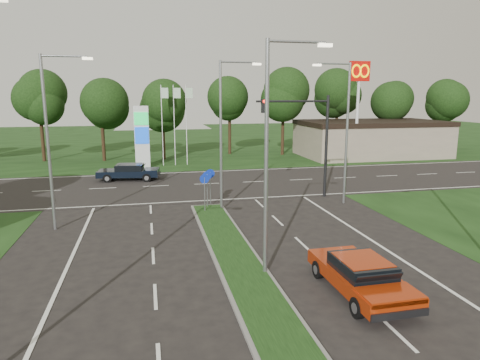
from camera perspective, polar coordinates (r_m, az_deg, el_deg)
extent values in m
cube|color=black|center=(64.81, -9.16, 4.91)|extent=(160.00, 50.00, 0.02)
cube|color=black|center=(34.25, -6.11, -0.61)|extent=(160.00, 12.00, 0.02)
cube|color=slate|center=(15.45, 2.44, -15.45)|extent=(2.00, 26.00, 0.12)
cube|color=gray|center=(52.29, 17.06, 5.27)|extent=(16.00, 9.00, 4.00)
cylinder|color=gray|center=(16.14, 3.51, 2.32)|extent=(0.16, 0.16, 9.00)
cylinder|color=gray|center=(16.39, 7.59, 17.81)|extent=(2.20, 0.10, 0.10)
cube|color=#FFF2CC|center=(16.78, 11.29, 17.20)|extent=(0.50, 0.22, 0.12)
cylinder|color=gray|center=(25.83, -2.57, 5.69)|extent=(0.16, 0.16, 9.00)
cylinder|color=gray|center=(25.99, -0.18, 15.45)|extent=(2.20, 0.10, 0.10)
cube|color=#FFF2CC|center=(26.23, 2.26, 15.18)|extent=(0.50, 0.22, 0.12)
cylinder|color=gray|center=(23.98, -24.22, 4.28)|extent=(0.16, 0.16, 9.00)
cylinder|color=gray|center=(23.72, -22.41, 15.03)|extent=(2.20, 0.10, 0.10)
cube|color=#FFF2CC|center=(23.56, -19.67, 15.00)|extent=(0.50, 0.22, 0.12)
cylinder|color=gray|center=(28.39, 14.05, 5.87)|extent=(0.16, 0.16, 9.00)
cylinder|color=gray|center=(27.87, 12.40, 14.91)|extent=(2.20, 0.10, 0.10)
cube|color=#FFF2CC|center=(27.43, 10.23, 14.84)|extent=(0.50, 0.22, 0.12)
cylinder|color=black|center=(30.08, 11.42, 4.35)|extent=(0.20, 0.20, 7.00)
cylinder|color=black|center=(28.96, 7.06, 10.38)|extent=(5.00, 0.14, 0.14)
cube|color=black|center=(28.37, 3.17, 9.82)|extent=(0.28, 0.28, 0.90)
sphere|color=#FF190C|center=(28.19, 3.28, 10.42)|extent=(0.20, 0.20, 0.20)
cylinder|color=gray|center=(25.73, -4.73, -2.04)|extent=(0.06, 0.06, 2.20)
cylinder|color=#0C26A5|center=(25.52, -4.76, 0.14)|extent=(0.56, 0.04, 0.56)
cylinder|color=gray|center=(26.74, -4.38, -1.53)|extent=(0.06, 0.06, 2.20)
cylinder|color=#0C26A5|center=(26.53, -4.41, 0.58)|extent=(0.56, 0.04, 0.56)
cylinder|color=gray|center=(27.45, -3.96, -1.18)|extent=(0.06, 0.06, 2.20)
cylinder|color=#0C26A5|center=(27.26, -3.99, 0.87)|extent=(0.56, 0.04, 0.56)
cube|color=silver|center=(42.52, -12.94, 5.57)|extent=(1.40, 0.30, 6.00)
cube|color=#0CA53F|center=(42.21, -13.05, 7.98)|extent=(1.30, 0.08, 1.20)
cube|color=#0C3FBF|center=(42.33, -12.95, 5.82)|extent=(1.30, 0.08, 1.60)
cylinder|color=silver|center=(43.46, -10.34, 7.12)|extent=(0.08, 0.08, 8.00)
cube|color=#B2D8B2|center=(43.38, -10.02, 11.35)|extent=(0.70, 0.02, 1.00)
cylinder|color=silver|center=(43.52, -8.75, 7.17)|extent=(0.08, 0.08, 8.00)
cube|color=#B2D8B2|center=(43.45, -8.40, 11.40)|extent=(0.70, 0.02, 1.00)
cylinder|color=silver|center=(43.62, -7.16, 7.22)|extent=(0.08, 0.08, 8.00)
cube|color=#B2D8B2|center=(43.55, -6.80, 11.44)|extent=(0.70, 0.02, 1.00)
cylinder|color=silver|center=(46.66, 15.36, 8.40)|extent=(0.30, 0.30, 10.00)
cube|color=#BF0C07|center=(46.68, 15.64, 13.80)|extent=(2.20, 0.35, 2.00)
torus|color=#FFC600|center=(46.28, 15.27, 13.84)|extent=(1.06, 0.16, 1.06)
torus|color=#FFC600|center=(46.70, 16.28, 13.76)|extent=(1.06, 0.16, 1.06)
cylinder|color=black|center=(49.69, -8.22, 5.60)|extent=(0.36, 0.36, 4.40)
sphere|color=black|center=(49.46, -8.36, 10.56)|extent=(6.00, 6.00, 6.00)
sphere|color=black|center=(49.29, -8.02, 11.73)|extent=(4.80, 4.80, 4.80)
cube|color=#A02808|center=(16.23, 15.70, -12.38)|extent=(2.07, 4.92, 0.50)
cube|color=black|center=(15.97, 15.96, -10.93)|extent=(1.73, 2.17, 0.47)
cube|color=#A02808|center=(15.88, 16.01, -10.15)|extent=(1.62, 1.78, 0.04)
cylinder|color=black|center=(17.23, 10.37, -11.66)|extent=(0.23, 0.69, 0.69)
cylinder|color=black|center=(18.01, 15.85, -10.89)|extent=(0.23, 0.69, 0.69)
cylinder|color=black|center=(14.69, 15.39, -16.12)|extent=(0.23, 0.69, 0.69)
cylinder|color=black|center=(15.60, 21.56, -14.85)|extent=(0.23, 0.69, 0.69)
cube|color=black|center=(36.89, -14.61, 0.92)|extent=(5.16, 2.63, 0.51)
cube|color=black|center=(36.80, -14.50, 1.67)|extent=(2.37, 1.98, 0.47)
cube|color=black|center=(36.76, -14.52, 2.03)|extent=(1.97, 1.83, 0.04)
cylinder|color=black|center=(36.34, -17.29, 0.19)|extent=(0.72, 0.31, 0.70)
cylinder|color=black|center=(38.13, -16.71, 0.73)|extent=(0.72, 0.31, 0.70)
cylinder|color=black|center=(35.80, -12.34, 0.28)|extent=(0.72, 0.31, 0.70)
cylinder|color=black|center=(37.62, -11.99, 0.82)|extent=(0.72, 0.31, 0.70)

